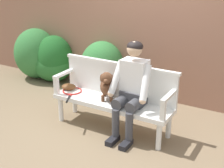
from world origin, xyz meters
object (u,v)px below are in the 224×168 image
(garden_bench, at_px, (112,105))
(tennis_racket, at_px, (72,92))
(dog_on_bench, at_px, (107,85))
(person_seated, at_px, (132,86))
(baseball_glove, at_px, (69,87))

(garden_bench, height_order, tennis_racket, tennis_racket)
(garden_bench, xyz_separation_m, dog_on_bench, (-0.07, -0.00, 0.28))
(person_seated, bearing_deg, tennis_racket, -178.46)
(garden_bench, distance_m, baseball_glove, 0.78)
(garden_bench, xyz_separation_m, person_seated, (0.30, -0.01, 0.33))
(garden_bench, xyz_separation_m, baseball_glove, (-0.77, 0.02, 0.10))
(person_seated, height_order, baseball_glove, person_seated)
(dog_on_bench, height_order, baseball_glove, dog_on_bench)
(garden_bench, relative_size, baseball_glove, 7.84)
(garden_bench, height_order, baseball_glove, baseball_glove)
(person_seated, bearing_deg, baseball_glove, 178.31)
(garden_bench, distance_m, person_seated, 0.45)
(garden_bench, relative_size, dog_on_bench, 3.91)
(garden_bench, distance_m, dog_on_bench, 0.29)
(garden_bench, xyz_separation_m, tennis_racket, (-0.67, -0.03, 0.07))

